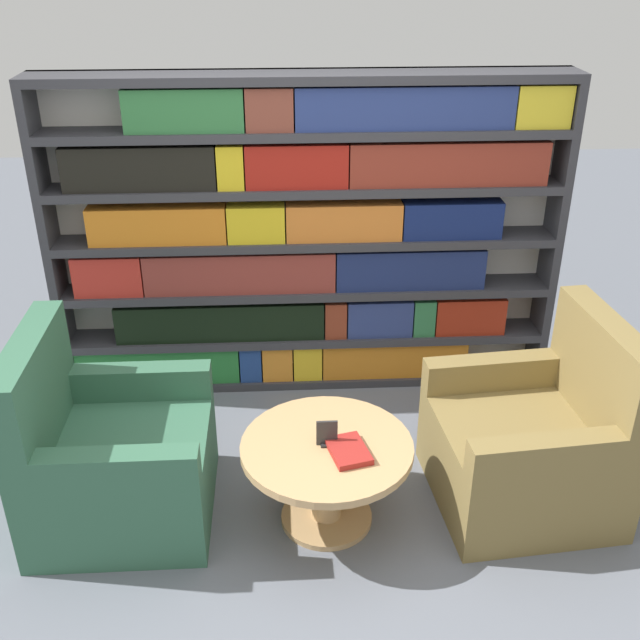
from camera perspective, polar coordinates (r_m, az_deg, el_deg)
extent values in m
plane|color=slate|center=(3.75, -0.05, -16.15)|extent=(14.00, 14.00, 0.00)
cube|color=silver|center=(4.58, -1.12, 6.69)|extent=(3.02, 0.05, 1.92)
cube|color=#333338|center=(4.66, -19.70, 5.40)|extent=(0.05, 0.30, 1.92)
cube|color=#333338|center=(4.75, 17.24, 6.20)|extent=(0.05, 0.30, 1.92)
cube|color=#333338|center=(4.89, -0.97, -4.14)|extent=(2.92, 0.30, 0.05)
cube|color=#333338|center=(4.74, -0.99, -1.10)|extent=(2.92, 0.30, 0.05)
cube|color=#333338|center=(4.59, -1.03, 2.40)|extent=(2.92, 0.30, 0.05)
cube|color=#333338|center=(4.47, -1.06, 6.12)|extent=(2.92, 0.30, 0.05)
cube|color=#333338|center=(4.36, -1.10, 10.04)|extent=(2.92, 0.30, 0.05)
cube|color=#333338|center=(4.28, -1.14, 14.13)|extent=(2.92, 0.30, 0.05)
cube|color=#333338|center=(4.22, -1.17, 18.03)|extent=(2.92, 0.30, 0.05)
cube|color=#257133|center=(4.85, -12.11, -3.05)|extent=(1.01, 0.20, 0.24)
cube|color=navy|center=(4.79, -5.27, -2.92)|extent=(0.13, 0.20, 0.24)
cube|color=orange|center=(4.79, -3.26, -2.87)|extent=(0.19, 0.20, 0.24)
cube|color=gold|center=(4.79, -0.97, -2.81)|extent=(0.18, 0.20, 0.24)
cube|color=#C87420|center=(4.84, 5.62, -2.62)|extent=(0.92, 0.20, 0.24)
cube|color=black|center=(4.66, -7.57, 0.15)|extent=(1.27, 0.20, 0.24)
cube|color=maroon|center=(4.66, 1.15, 0.36)|extent=(0.13, 0.20, 0.24)
cube|color=navy|center=(4.68, 4.50, 0.45)|extent=(0.40, 0.20, 0.24)
cube|color=#2E7144|center=(4.73, 7.80, 0.53)|extent=(0.13, 0.20, 0.24)
cube|color=maroon|center=(4.79, 11.21, 0.61)|extent=(0.43, 0.20, 0.24)
cube|color=red|center=(4.62, -15.74, 3.52)|extent=(0.40, 0.20, 0.25)
cube|color=brown|center=(4.51, -6.09, 3.85)|extent=(1.13, 0.20, 0.25)
cube|color=navy|center=(4.57, 6.81, 4.12)|extent=(0.89, 0.20, 0.25)
cube|color=orange|center=(4.45, -12.23, 7.26)|extent=(0.79, 0.20, 0.22)
cube|color=gold|center=(4.40, -4.88, 7.53)|extent=(0.33, 0.20, 0.22)
cube|color=orange|center=(4.41, 1.80, 7.68)|extent=(0.67, 0.20, 0.22)
cube|color=navy|center=(4.51, 9.92, 7.72)|extent=(0.58, 0.20, 0.22)
cube|color=black|center=(4.36, -13.55, 11.33)|extent=(0.84, 0.20, 0.25)
cube|color=gold|center=(4.30, -6.81, 11.67)|extent=(0.15, 0.20, 0.25)
cube|color=#A21E15|center=(4.29, -1.80, 11.82)|extent=(0.57, 0.20, 0.25)
cube|color=maroon|center=(4.40, 9.66, 11.82)|extent=(1.12, 0.20, 0.25)
cube|color=#2E6E3A|center=(4.25, -10.29, 15.57)|extent=(0.64, 0.20, 0.23)
cube|color=brown|center=(4.22, -3.88, 15.85)|extent=(0.26, 0.20, 0.23)
cube|color=navy|center=(4.27, 6.41, 15.90)|extent=(1.20, 0.20, 0.23)
cube|color=gold|center=(4.46, 16.43, 15.48)|extent=(0.30, 0.20, 0.23)
cube|color=#336047|center=(3.86, -14.68, -11.30)|extent=(0.84, 0.83, 0.45)
cube|color=#336047|center=(3.68, -20.95, -5.17)|extent=(0.14, 0.83, 0.53)
cube|color=#336047|center=(3.39, -15.15, -10.93)|extent=(0.70, 0.12, 0.17)
cube|color=#336047|center=(3.96, -13.35, -4.57)|extent=(0.70, 0.12, 0.17)
cube|color=olive|center=(3.96, 15.05, -10.30)|extent=(0.91, 0.90, 0.45)
cube|color=olive|center=(3.83, 20.77, -3.71)|extent=(0.22, 0.84, 0.53)
cube|color=olive|center=(4.03, 12.79, -3.90)|extent=(0.71, 0.18, 0.17)
cube|color=olive|center=(3.49, 16.79, -9.85)|extent=(0.71, 0.18, 0.17)
cylinder|color=tan|center=(3.70, 0.51, -12.52)|extent=(0.15, 0.15, 0.42)
cylinder|color=tan|center=(3.83, 0.50, -14.74)|extent=(0.45, 0.45, 0.03)
cylinder|color=tan|center=(3.56, 0.52, -9.70)|extent=(0.82, 0.82, 0.04)
cube|color=black|center=(3.54, 0.53, -9.38)|extent=(0.06, 0.06, 0.01)
cube|color=#2D2D2D|center=(3.51, 0.53, -8.60)|extent=(0.10, 0.01, 0.13)
cube|color=maroon|center=(3.48, 2.18, -9.92)|extent=(0.22, 0.27, 0.03)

